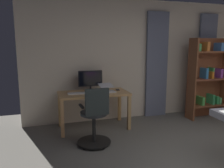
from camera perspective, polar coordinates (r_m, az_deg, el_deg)
name	(u,v)px	position (r m, az deg, el deg)	size (l,w,h in m)	color
back_room_partition	(140,60)	(5.16, 7.13, 6.00)	(5.14, 0.10, 2.58)	beige
curtain_left_panel	(206,64)	(5.97, 22.54, 4.69)	(0.46, 0.06, 2.34)	slate
curtain_right_panel	(157,65)	(5.23, 11.17, 4.61)	(0.51, 0.06, 2.34)	slate
desk	(94,97)	(4.44, -4.66, -3.35)	(1.35, 0.66, 0.72)	tan
office_chair	(95,118)	(3.71, -4.34, -8.64)	(0.56, 0.56, 0.98)	black
computer_monitor	(90,79)	(4.58, -5.45, 1.17)	(0.48, 0.18, 0.40)	black
computer_keyboard	(78,93)	(4.31, -8.55, -2.33)	(0.38, 0.12, 0.02)	white
laptop	(107,89)	(4.45, -1.24, -1.35)	(0.31, 0.33, 0.15)	silver
computer_mouse	(95,92)	(4.39, -4.38, -1.95)	(0.06, 0.10, 0.04)	#B7BCC1
cell_phone_face_up	(118,90)	(4.64, 1.42, -1.44)	(0.07, 0.14, 0.01)	black
bookshelf	(208,78)	(5.50, 22.90, 1.50)	(0.93, 0.30, 1.77)	brown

